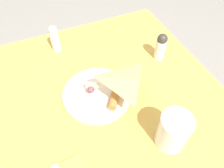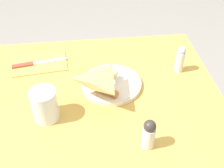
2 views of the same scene
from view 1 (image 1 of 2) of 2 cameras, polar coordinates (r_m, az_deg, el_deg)
The scene contains 5 objects.
dining_table at distance 0.76m, azimuth 1.79°, elevation -13.11°, with size 0.91×0.70×0.75m.
plate_pizza at distance 0.67m, azimuth -3.97°, elevation -2.31°, with size 0.21×0.21×0.06m.
milk_glass at distance 0.58m, azimuth 15.62°, elevation -11.94°, with size 0.08×0.08×0.11m.
salt_shaker at distance 0.82m, azimuth -14.72°, elevation 11.45°, with size 0.03×0.03×0.11m.
pepper_shaker at distance 0.78m, azimuth 12.63°, elevation 9.55°, with size 0.04×0.04×0.10m.
Camera 1 is at (-0.30, 0.16, 1.29)m, focal length 35.00 mm.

